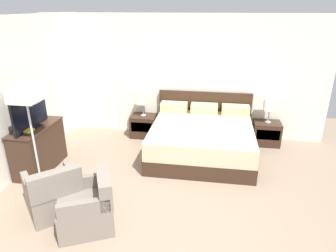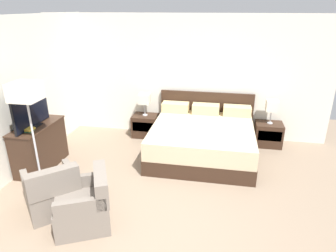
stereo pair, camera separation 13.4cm
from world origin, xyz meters
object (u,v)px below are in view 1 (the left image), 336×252
object	(u,v)px
nightstand_left	(144,126)
book_red_cover	(26,132)
dresser	(39,147)
table_lamp_left	(143,99)
book_blue_cover	(26,130)
floor_lamp	(26,99)
armchair_by_window	(54,194)
armchair_companion	(88,207)
table_lamp_right	(270,105)
nightstand_right	(266,133)
bed	(202,139)
tv	(30,112)

from	to	relation	value
nightstand_left	book_red_cover	distance (m)	2.55
nightstand_left	dresser	distance (m)	2.28
nightstand_left	table_lamp_left	xyz separation A→B (m)	(-0.00, 0.00, 0.62)
book_red_cover	book_blue_cover	bearing A→B (deg)	-0.00
dresser	floor_lamp	size ratio (longest dim) A/B	0.64
armchair_by_window	armchair_companion	xyz separation A→B (m)	(0.59, -0.19, 0.00)
table_lamp_right	armchair_companion	distance (m)	4.08
dresser	book_red_cover	distance (m)	0.50
floor_lamp	nightstand_right	bearing A→B (deg)	30.30
nightstand_left	dresser	xyz separation A→B (m)	(-1.49, -1.72, 0.18)
book_red_cover	floor_lamp	size ratio (longest dim) A/B	0.12
nightstand_left	armchair_by_window	size ratio (longest dim) A/B	0.57
bed	nightstand_left	world-z (taller)	bed
dresser	table_lamp_left	bearing A→B (deg)	49.15
nightstand_right	book_blue_cover	distance (m)	4.63
armchair_by_window	book_red_cover	bearing A→B (deg)	136.20
dresser	armchair_by_window	world-z (taller)	dresser
nightstand_left	book_red_cover	xyz separation A→B (m)	(-1.48, -2.00, 0.59)
book_blue_cover	armchair_by_window	bearing A→B (deg)	-43.94
floor_lamp	armchair_companion	bearing A→B (deg)	-33.42
tv	nightstand_left	bearing A→B (deg)	50.29
tv	floor_lamp	distance (m)	0.66
book_red_cover	floor_lamp	bearing A→B (deg)	-40.96
nightstand_left	table_lamp_left	size ratio (longest dim) A/B	1.11
tv	book_red_cover	size ratio (longest dim) A/B	4.53
book_red_cover	armchair_by_window	bearing A→B (deg)	-43.80
table_lamp_left	book_blue_cover	distance (m)	2.48
nightstand_left	dresser	size ratio (longest dim) A/B	0.50
bed	table_lamp_right	bearing A→B (deg)	27.45
armchair_companion	bed	bearing A→B (deg)	59.67
table_lamp_left	armchair_by_window	distance (m)	2.95
bed	book_blue_cover	size ratio (longest dim) A/B	8.74
book_blue_cover	armchair_companion	xyz separation A→B (m)	(1.44, -1.02, -0.58)
nightstand_left	nightstand_right	xyz separation A→B (m)	(2.66, 0.00, 0.00)
nightstand_right	armchair_companion	distance (m)	4.04
table_lamp_right	nightstand_right	bearing A→B (deg)	-90.00
nightstand_right	table_lamp_right	world-z (taller)	table_lamp_right
tv	book_blue_cover	world-z (taller)	tv
book_blue_cover	armchair_companion	distance (m)	1.86
nightstand_right	armchair_companion	xyz separation A→B (m)	(-2.69, -3.01, 0.04)
table_lamp_left	book_red_cover	size ratio (longest dim) A/B	2.42
nightstand_right	book_red_cover	xyz separation A→B (m)	(-4.13, -2.00, 0.59)
nightstand_right	table_lamp_right	distance (m)	0.62
table_lamp_right	dresser	bearing A→B (deg)	-157.44
nightstand_right	floor_lamp	bearing A→B (deg)	-149.70
table_lamp_left	tv	size ratio (longest dim) A/B	0.54
dresser	table_lamp_right	bearing A→B (deg)	22.56
armchair_companion	floor_lamp	size ratio (longest dim) A/B	0.53
armchair_by_window	table_lamp_right	bearing A→B (deg)	40.77
table_lamp_left	armchair_companion	world-z (taller)	table_lamp_left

